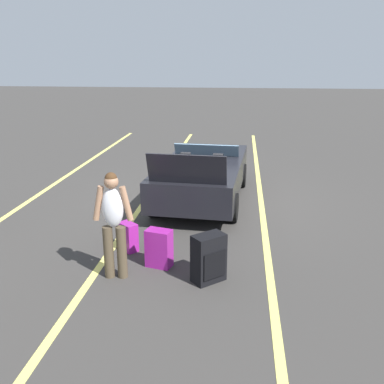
% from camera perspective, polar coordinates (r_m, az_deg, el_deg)
% --- Properties ---
extents(ground_plane, '(80.00, 80.00, 0.00)m').
position_cam_1_polar(ground_plane, '(10.15, 1.42, -1.04)').
color(ground_plane, '#383533').
extents(lot_line_near, '(18.00, 0.12, 0.01)m').
position_cam_1_polar(lot_line_near, '(10.12, 9.14, -1.30)').
color(lot_line_near, '#EAE066').
rests_on(lot_line_near, ground_plane).
extents(lot_line_mid, '(18.00, 0.12, 0.01)m').
position_cam_1_polar(lot_line_mid, '(10.34, -5.96, -0.76)').
color(lot_line_mid, '#EAE066').
rests_on(lot_line_mid, ground_plane).
extents(lot_line_far, '(18.00, 0.12, 0.01)m').
position_cam_1_polar(lot_line_far, '(11.23, -19.54, -0.23)').
color(lot_line_far, '#EAE066').
rests_on(lot_line_far, ground_plane).
extents(convertible_car, '(4.25, 2.05, 1.53)m').
position_cam_1_polar(convertible_car, '(10.17, 1.62, 2.48)').
color(convertible_car, black).
rests_on(convertible_car, ground_plane).
extents(suitcase_large_black, '(0.53, 0.55, 0.74)m').
position_cam_1_polar(suitcase_large_black, '(6.43, 2.24, -8.79)').
color(suitcase_large_black, black).
rests_on(suitcase_large_black, ground_plane).
extents(suitcase_medium_bright, '(0.33, 0.45, 0.62)m').
position_cam_1_polar(suitcase_medium_bright, '(6.90, -4.40, -7.46)').
color(suitcase_medium_bright, '#991E8C').
rests_on(suitcase_medium_bright, ground_plane).
extents(suitcase_small_carryon, '(0.37, 0.39, 0.50)m').
position_cam_1_polar(suitcase_small_carryon, '(7.54, -8.46, -5.91)').
color(suitcase_small_carryon, '#991E8C').
rests_on(suitcase_small_carryon, ground_plane).
extents(traveler_person, '(0.24, 0.61, 1.65)m').
position_cam_1_polar(traveler_person, '(6.42, -10.40, -3.66)').
color(traveler_person, '#4C3F2D').
rests_on(traveler_person, ground_plane).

